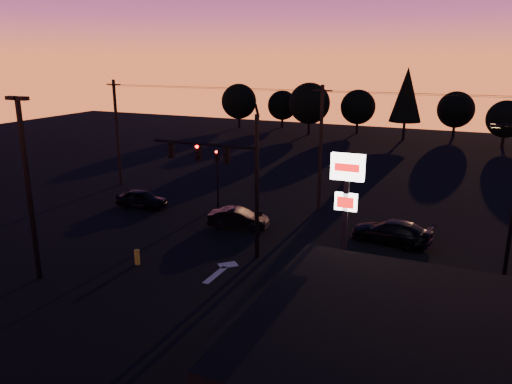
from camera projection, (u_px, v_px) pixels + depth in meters
ground at (197, 281)px, 25.07m from camera, size 120.00×120.00×0.00m
lane_arrow at (222, 270)px, 26.34m from camera, size 1.20×3.10×0.01m
traffic_signal_mast at (230, 169)px, 27.31m from camera, size 6.79×0.52×8.58m
secondary_signal at (217, 170)px, 36.38m from camera, size 0.30×0.31×4.35m
parking_lot_light at (27, 178)px, 23.98m from camera, size 1.25×0.30×9.14m
pylon_sign at (346, 195)px, 22.32m from camera, size 1.50×0.28×6.80m
utility_pole_0 at (117, 132)px, 42.46m from camera, size 1.40×0.26×9.00m
utility_pole_1 at (321, 148)px, 35.38m from camera, size 1.40×0.26×9.00m
power_wires at (323, 91)px, 34.32m from camera, size 36.00×1.22×0.07m
bollard at (137, 257)px, 26.95m from camera, size 0.28×0.28×0.84m
tree_0 at (239, 101)px, 76.65m from camera, size 5.36×5.36×6.74m
tree_1 at (282, 105)px, 77.09m from camera, size 4.54×4.54×5.71m
tree_2 at (309, 103)px, 70.08m from camera, size 5.77×5.78×7.26m
tree_3 at (358, 107)px, 71.40m from camera, size 4.95×4.95×6.22m
tree_4 at (407, 95)px, 65.43m from camera, size 4.18×4.18×9.50m
tree_5 at (456, 110)px, 68.05m from camera, size 4.95×4.95×6.22m
tree_6 at (506, 119)px, 60.49m from camera, size 4.54×4.54×5.71m
car_left at (142, 199)px, 37.03m from camera, size 3.98×1.88×1.31m
car_mid at (238, 218)px, 32.61m from camera, size 4.12×2.05×1.30m
car_right at (391, 232)px, 29.98m from camera, size 5.13×2.84×1.41m
suv_parked at (384, 323)px, 19.64m from camera, size 3.56×5.88×1.53m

